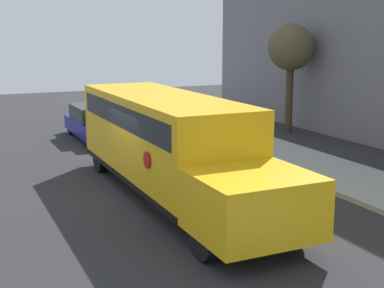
% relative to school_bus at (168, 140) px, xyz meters
% --- Properties ---
extents(ground_plane, '(60.00, 60.00, 0.00)m').
position_rel_school_bus_xyz_m(ground_plane, '(-0.20, -0.61, -1.66)').
color(ground_plane, '#28282B').
extents(sidewalk_strip, '(44.00, 3.00, 0.15)m').
position_rel_school_bus_xyz_m(sidewalk_strip, '(-0.20, 5.89, -1.59)').
color(sidewalk_strip, '#9E9E99').
rests_on(sidewalk_strip, ground).
extents(school_bus, '(10.58, 2.57, 2.90)m').
position_rel_school_bus_xyz_m(school_bus, '(0.00, 0.00, 0.00)').
color(school_bus, yellow).
rests_on(school_bus, ground).
extents(parked_car, '(4.78, 1.89, 1.49)m').
position_rel_school_bus_xyz_m(parked_car, '(-9.41, 0.32, -0.93)').
color(parked_car, navy).
rests_on(parked_car, ground).
extents(tree_far_sidewalk, '(2.19, 2.19, 5.15)m').
position_rel_school_bus_xyz_m(tree_far_sidewalk, '(-7.12, 9.20, 2.30)').
color(tree_far_sidewalk, '#423323').
rests_on(tree_far_sidewalk, ground).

